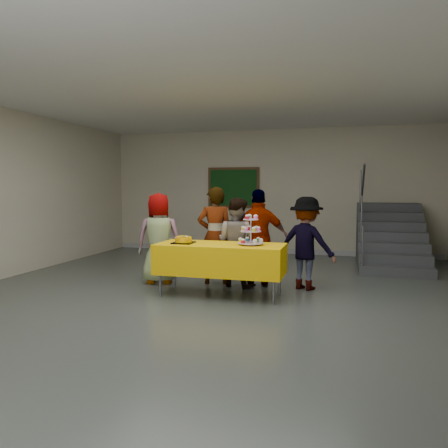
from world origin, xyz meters
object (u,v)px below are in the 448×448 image
object	(u,v)px
schoolchild_c	(236,242)
schoolchild_d	(259,238)
bake_table	(220,258)
noticeboard	(233,188)
schoolchild_b	(215,235)
bear_cake	(183,239)
schoolchild_e	(306,243)
schoolchild_a	(159,238)
staircase	(389,241)
cupcake_stand	(251,233)

from	to	relation	value
schoolchild_c	schoolchild_d	xyz separation A→B (m)	(0.36, 0.09, 0.07)
bake_table	schoolchild_d	size ratio (longest dim) A/B	1.19
schoolchild_d	noticeboard	xyz separation A→B (m)	(-1.35, 3.64, 0.81)
bake_table	schoolchild_b	bearing A→B (deg)	111.88
bear_cake	schoolchild_e	world-z (taller)	schoolchild_e
bear_cake	noticeboard	xyz separation A→B (m)	(-0.35, 4.45, 0.77)
schoolchild_a	schoolchild_d	xyz separation A→B (m)	(1.66, 0.20, 0.03)
staircase	schoolchild_c	bearing A→B (deg)	-131.99
schoolchild_c	schoolchild_e	xyz separation A→B (m)	(1.11, 0.09, 0.01)
cupcake_stand	schoolchild_c	distance (m)	0.78
bake_table	staircase	bearing A→B (deg)	52.95
schoolchild_b	staircase	size ratio (longest dim) A/B	0.67
schoolchild_a	bake_table	bearing A→B (deg)	140.92
bear_cake	staircase	world-z (taller)	staircase
schoolchild_c	staircase	xyz separation A→B (m)	(2.60, 2.89, -0.23)
bake_table	bear_cake	distance (m)	0.62
noticeboard	schoolchild_c	bearing A→B (deg)	-75.12
schoolchild_a	staircase	distance (m)	4.93
bake_table	schoolchild_d	distance (m)	0.90
schoolchild_e	schoolchild_c	bearing A→B (deg)	24.59
bake_table	cupcake_stand	xyz separation A→B (m)	(0.45, 0.02, 0.38)
schoolchild_a	schoolchild_b	size ratio (longest dim) A/B	0.94
schoolchild_c	noticeboard	world-z (taller)	noticeboard
bear_cake	staircase	xyz separation A→B (m)	(3.24, 3.61, -0.34)
bear_cake	schoolchild_b	distance (m)	0.87
schoolchild_a	schoolchild_b	distance (m)	0.94
schoolchild_d	bake_table	bearing A→B (deg)	46.09
bear_cake	schoolchild_a	size ratio (longest dim) A/B	0.24
schoolchild_e	noticeboard	world-z (taller)	noticeboard
bear_cake	noticeboard	distance (m)	4.53
noticeboard	staircase	bearing A→B (deg)	-13.09
noticeboard	schoolchild_d	bearing A→B (deg)	-69.67
schoolchild_e	staircase	size ratio (longest dim) A/B	0.61
schoolchild_b	noticeboard	bearing A→B (deg)	-98.62
bake_table	schoolchild_d	bearing A→B (deg)	59.64
schoolchild_b	schoolchild_e	xyz separation A→B (m)	(1.50, -0.02, -0.08)
schoolchild_b	staircase	distance (m)	4.10
bear_cake	staircase	distance (m)	4.87
bear_cake	schoolchild_e	xyz separation A→B (m)	(1.74, 0.81, -0.10)
noticeboard	schoolchild_a	bearing A→B (deg)	-94.65
bake_table	schoolchild_d	xyz separation A→B (m)	(0.44, 0.75, 0.23)
bake_table	schoolchild_b	distance (m)	0.87
schoolchild_d	staircase	distance (m)	3.61
schoolchild_d	noticeboard	bearing A→B (deg)	-83.21
bear_cake	schoolchild_d	xyz separation A→B (m)	(0.99, 0.81, -0.04)
cupcake_stand	schoolchild_e	world-z (taller)	schoolchild_e
bake_table	schoolchild_a	bearing A→B (deg)	155.80
bear_cake	schoolchild_a	world-z (taller)	schoolchild_a
cupcake_stand	staircase	distance (m)	4.20
bake_table	schoolchild_c	distance (m)	0.69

